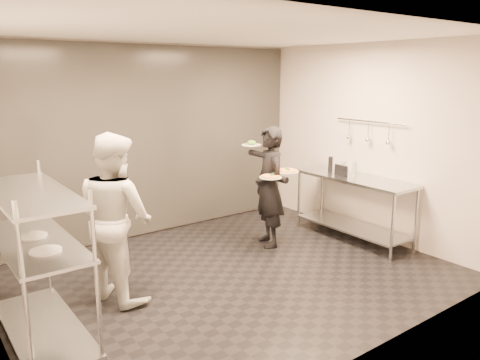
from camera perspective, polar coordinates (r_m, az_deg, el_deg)
room_shell at (r=6.30m, az=-7.38°, el=3.92°), size 5.00×4.00×2.80m
pass_rack at (r=4.63m, az=-23.53°, el=-8.46°), size 0.60×1.60×1.50m
prep_counter at (r=6.95m, az=13.69°, el=-2.03°), size 0.60×1.80×0.92m
utensil_rail at (r=6.97m, az=15.41°, el=5.63°), size 0.07×1.20×0.31m
waiter at (r=6.47m, az=3.58°, el=-0.88°), size 0.57×0.70×1.67m
chef at (r=5.09m, az=-14.90°, el=-4.39°), size 0.86×1.01×1.79m
pizza_plate_near at (r=6.15m, az=3.75°, el=0.42°), size 0.29×0.29×0.05m
pizza_plate_far at (r=6.31m, az=5.79°, el=1.13°), size 0.30×0.30×0.05m
salad_plate at (r=6.57m, az=1.39°, el=4.45°), size 0.27×0.27×0.07m
pos_monitor at (r=6.88m, az=12.21°, el=1.11°), size 0.07×0.23×0.16m
bottle_green at (r=6.87m, az=13.77°, el=1.26°), size 0.06×0.06×0.22m
bottle_clear at (r=6.98m, az=12.51°, el=1.45°), size 0.06×0.06×0.21m
bottle_dark at (r=7.15m, az=10.96°, el=1.88°), size 0.07×0.07×0.23m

